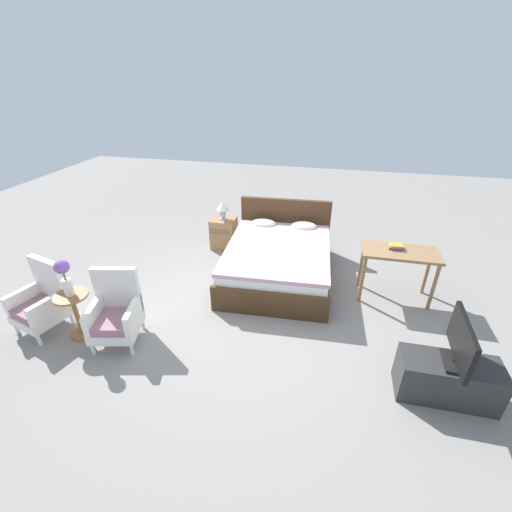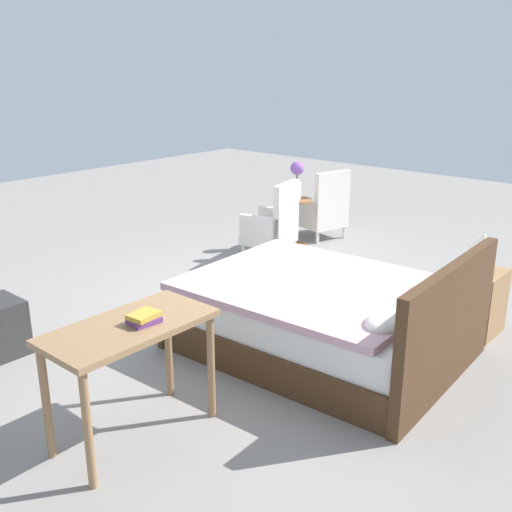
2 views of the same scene
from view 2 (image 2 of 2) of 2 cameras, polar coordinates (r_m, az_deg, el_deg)
The scene contains 10 objects.
ground_plane at distance 5.67m, azimuth 0.29°, elevation -5.48°, with size 16.00×16.00×0.00m, color gray.
bed at distance 4.89m, azimuth 6.69°, elevation -5.82°, with size 1.72×2.23×0.96m.
armchair_by_window_left at distance 8.04m, azimuth 6.42°, elevation 4.33°, with size 0.66×0.66×0.92m.
armchair_by_window_right at distance 7.22m, azimuth 1.65°, elevation 2.86°, with size 0.65×0.65×0.92m.
side_table at distance 7.66m, azimuth 3.85°, elevation 3.77°, with size 0.40×0.40×0.61m.
flower_vase at distance 7.55m, azimuth 3.93°, elevation 7.60°, with size 0.17×0.17×0.48m.
nightstand at distance 5.54m, azimuth 20.21°, elevation -4.06°, with size 0.44×0.41×0.57m.
table_lamp at distance 5.39m, azimuth 20.79°, elevation 0.87°, with size 0.22×0.22×0.33m.
vanity_desk at distance 3.73m, azimuth -11.89°, elevation -7.99°, with size 1.04×0.52×0.77m.
book_stack at distance 3.66m, azimuth -10.62°, elevation -5.83°, with size 0.19×0.16×0.06m.
Camera 2 is at (3.95, 3.38, 2.26)m, focal length 42.00 mm.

